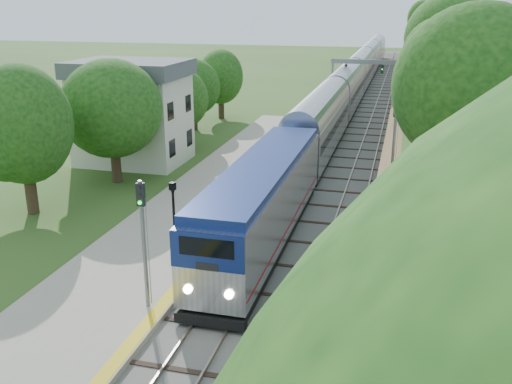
% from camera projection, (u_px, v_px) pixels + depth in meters
% --- Properties ---
extents(trackbed, '(9.50, 170.00, 0.28)m').
position_uv_depth(trackbed, '(365.00, 107.00, 69.71)').
color(trackbed, '#4C4944').
rests_on(trackbed, ground).
extents(platform, '(6.40, 68.00, 0.38)m').
position_uv_depth(platform, '(169.00, 235.00, 31.00)').
color(platform, gray).
rests_on(platform, ground).
extents(yellow_stripe, '(0.55, 68.00, 0.01)m').
position_uv_depth(yellow_stripe, '(219.00, 237.00, 30.26)').
color(yellow_stripe, gold).
rests_on(yellow_stripe, platform).
extents(embankment, '(10.64, 170.00, 11.70)m').
position_uv_depth(embankment, '(437.00, 94.00, 67.11)').
color(embankment, brown).
rests_on(embankment, ground).
extents(station_building, '(8.60, 6.60, 8.00)m').
position_uv_depth(station_building, '(132.00, 111.00, 44.73)').
color(station_building, beige).
rests_on(station_building, ground).
extents(signal_gantry, '(8.40, 0.38, 6.20)m').
position_uv_depth(signal_gantry, '(368.00, 72.00, 63.49)').
color(signal_gantry, slate).
rests_on(signal_gantry, ground).
extents(trees_behind_platform, '(7.82, 53.32, 7.21)m').
position_uv_depth(trees_behind_platform, '(106.00, 133.00, 35.34)').
color(trees_behind_platform, '#332316').
rests_on(trees_behind_platform, ground).
extents(train, '(2.94, 117.90, 4.32)m').
position_uv_depth(train, '(354.00, 83.00, 74.62)').
color(train, black).
rests_on(train, trackbed).
extents(lamppost_far, '(0.39, 0.39, 3.99)m').
position_uv_depth(lamppost_far, '(174.00, 227.00, 26.83)').
color(lamppost_far, black).
rests_on(lamppost_far, platform).
extents(signal_platform, '(0.32, 0.25, 5.39)m').
position_uv_depth(signal_platform, '(143.00, 231.00, 22.37)').
color(signal_platform, slate).
rests_on(signal_platform, platform).
extents(signal_farside, '(0.35, 0.28, 6.45)m').
position_uv_depth(signal_farside, '(394.00, 138.00, 36.04)').
color(signal_farside, slate).
rests_on(signal_farside, ground).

